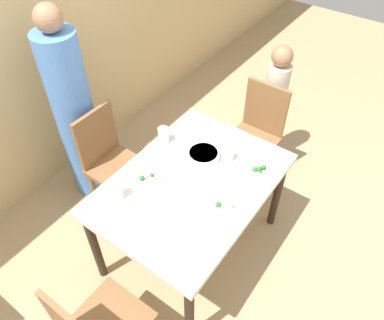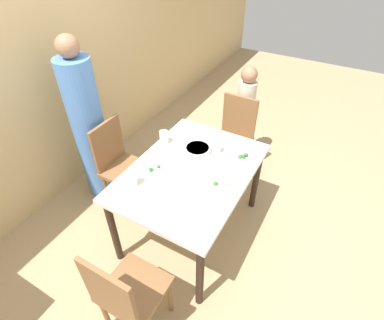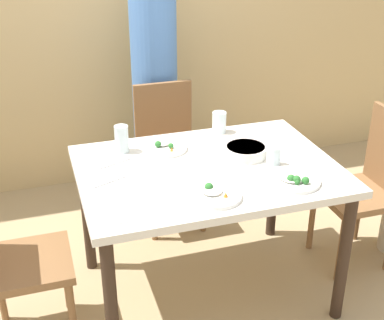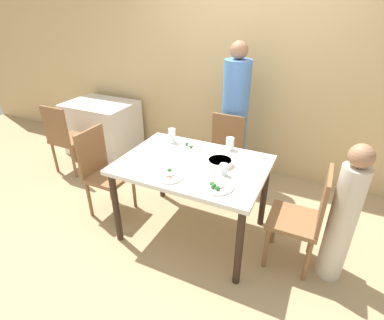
{
  "view_description": "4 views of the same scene",
  "coord_description": "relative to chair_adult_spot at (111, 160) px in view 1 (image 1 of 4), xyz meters",
  "views": [
    {
      "loc": [
        -1.33,
        -0.96,
        2.62
      ],
      "look_at": [
        0.02,
        0.01,
        0.96
      ],
      "focal_mm": 35.0,
      "sensor_mm": 36.0,
      "label": 1
    },
    {
      "loc": [
        -1.59,
        -0.91,
        2.4
      ],
      "look_at": [
        0.03,
        0.01,
        0.85
      ],
      "focal_mm": 28.0,
      "sensor_mm": 36.0,
      "label": 2
    },
    {
      "loc": [
        -0.79,
        -2.25,
        1.98
      ],
      "look_at": [
        -0.07,
        0.04,
        0.81
      ],
      "focal_mm": 50.0,
      "sensor_mm": 36.0,
      "label": 3
    },
    {
      "loc": [
        0.99,
        -2.1,
        2.03
      ],
      "look_at": [
        0.02,
        -0.05,
        0.83
      ],
      "focal_mm": 28.0,
      "sensor_mm": 36.0,
      "label": 4
    }
  ],
  "objects": [
    {
      "name": "ground_plane",
      "position": [
        -0.01,
        -0.8,
        -0.5
      ],
      "size": [
        10.0,
        10.0,
        0.0
      ],
      "primitive_type": "plane",
      "color": "tan"
    },
    {
      "name": "wall_back",
      "position": [
        -0.01,
        0.73,
        0.85
      ],
      "size": [
        10.0,
        0.06,
        2.7
      ],
      "color": "tan",
      "rests_on": "ground_plane"
    },
    {
      "name": "dining_table",
      "position": [
        -0.01,
        -0.8,
        0.18
      ],
      "size": [
        1.29,
        0.93,
        0.77
      ],
      "color": "silver",
      "rests_on": "ground_plane"
    },
    {
      "name": "chair_adult_spot",
      "position": [
        0.0,
        0.0,
        0.0
      ],
      "size": [
        0.4,
        0.4,
        0.93
      ],
      "color": "brown",
      "rests_on": "ground_plane"
    },
    {
      "name": "chair_child_spot",
      "position": [
        0.98,
        -0.78,
        0.0
      ],
      "size": [
        0.4,
        0.4,
        0.93
      ],
      "rotation": [
        0.0,
        0.0,
        -1.57
      ],
      "color": "brown",
      "rests_on": "ground_plane"
    },
    {
      "name": "person_adult",
      "position": [
        -0.0,
        0.32,
        0.28
      ],
      "size": [
        0.31,
        0.31,
        1.68
      ],
      "color": "#5184D1",
      "rests_on": "ground_plane"
    },
    {
      "name": "person_child",
      "position": [
        1.24,
        -0.78,
        0.08
      ],
      "size": [
        0.2,
        0.2,
        1.2
      ],
      "color": "beige",
      "rests_on": "ground_plane"
    },
    {
      "name": "bowl_curry",
      "position": [
        0.22,
        -0.74,
        0.3
      ],
      "size": [
        0.23,
        0.23,
        0.05
      ],
      "color": "silver",
      "rests_on": "dining_table"
    },
    {
      "name": "plate_rice_adult",
      "position": [
        -0.16,
        -0.54,
        0.29
      ],
      "size": [
        0.23,
        0.23,
        0.05
      ],
      "color": "white",
      "rests_on": "dining_table"
    },
    {
      "name": "plate_rice_child",
      "position": [
        -0.08,
        -1.1,
        0.29
      ],
      "size": [
        0.23,
        0.23,
        0.06
      ],
      "color": "white",
      "rests_on": "dining_table"
    },
    {
      "name": "plate_noodles",
      "position": [
        0.32,
        -1.08,
        0.29
      ],
      "size": [
        0.27,
        0.27,
        0.06
      ],
      "color": "white",
      "rests_on": "dining_table"
    },
    {
      "name": "glass_water_tall",
      "position": [
        0.2,
        -0.41,
        0.33
      ],
      "size": [
        0.08,
        0.08,
        0.12
      ],
      "color": "silver",
      "rests_on": "dining_table"
    },
    {
      "name": "glass_water_short",
      "position": [
        -0.38,
        -0.5,
        0.35
      ],
      "size": [
        0.07,
        0.07,
        0.15
      ],
      "color": "silver",
      "rests_on": "dining_table"
    },
    {
      "name": "glass_water_center",
      "position": [
        0.31,
        -0.89,
        0.32
      ],
      "size": [
        0.07,
        0.07,
        0.1
      ],
      "color": "silver",
      "rests_on": "dining_table"
    },
    {
      "name": "napkin_folded",
      "position": [
        -0.46,
        -1.12,
        0.28
      ],
      "size": [
        0.14,
        0.14,
        0.01
      ],
      "color": "white",
      "rests_on": "dining_table"
    },
    {
      "name": "fork_steel",
      "position": [
        -0.51,
        -0.82,
        0.28
      ],
      "size": [
        0.17,
        0.09,
        0.01
      ],
      "color": "silver",
      "rests_on": "dining_table"
    },
    {
      "name": "spoon_steel",
      "position": [
        -0.45,
        -0.63,
        0.28
      ],
      "size": [
        0.17,
        0.09,
        0.01
      ],
      "color": "silver",
      "rests_on": "dining_table"
    }
  ]
}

